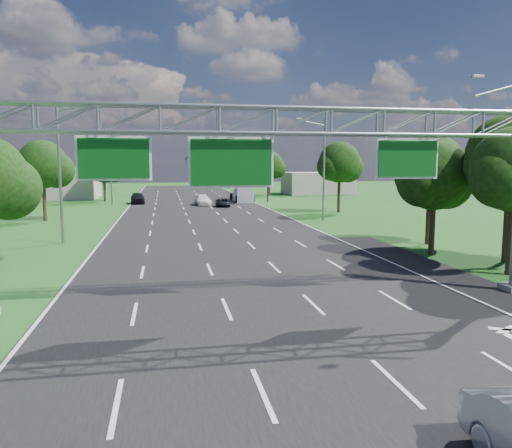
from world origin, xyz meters
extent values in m
plane|color=#1E5419|center=(0.00, 30.00, 0.00)|extent=(220.00, 220.00, 0.00)
cube|color=black|center=(0.00, 30.00, 0.00)|extent=(18.00, 180.00, 0.02)
cube|color=black|center=(10.20, 14.00, 0.00)|extent=(3.00, 30.00, 0.02)
cylinder|color=gray|center=(10.30, 12.00, 9.00)|extent=(2.54, 0.12, 0.79)
cube|color=beige|center=(9.10, 12.00, 9.50)|extent=(0.50, 0.22, 0.12)
cube|color=white|center=(-6.00, 11.98, 6.00)|extent=(2.80, 0.05, 1.70)
cube|color=#094914|center=(-6.00, 11.92, 6.00)|extent=(2.62, 0.05, 1.52)
cube|color=white|center=(-1.50, 11.98, 5.85)|extent=(3.40, 0.05, 2.00)
cube|color=#094914|center=(-1.50, 11.92, 5.85)|extent=(3.22, 0.05, 1.82)
cube|color=white|center=(6.00, 11.98, 6.00)|extent=(2.80, 0.05, 1.70)
cube|color=#094914|center=(6.00, 11.92, 6.00)|extent=(2.62, 0.05, 1.52)
cylinder|color=black|center=(11.00, 65.00, 3.50)|extent=(0.24, 0.24, 7.00)
cylinder|color=black|center=(5.00, 65.00, 6.60)|extent=(12.00, 0.18, 0.18)
imported|color=black|center=(-1.00, 65.00, 6.05)|extent=(0.18, 0.22, 1.10)
imported|color=black|center=(4.00, 65.00, 6.05)|extent=(0.18, 0.22, 1.10)
imported|color=black|center=(9.00, 65.00, 6.05)|extent=(0.18, 0.22, 1.10)
cylinder|color=gray|center=(-11.50, 30.00, 5.00)|extent=(0.20, 0.20, 10.00)
cylinder|color=gray|center=(-10.20, 30.00, 9.70)|extent=(2.78, 0.12, 0.60)
cube|color=beige|center=(-8.90, 30.00, 10.10)|extent=(0.55, 0.22, 0.12)
cylinder|color=gray|center=(-11.50, 65.00, 5.00)|extent=(0.20, 0.20, 10.00)
cylinder|color=gray|center=(-10.20, 65.00, 9.70)|extent=(2.78, 0.12, 0.60)
cube|color=beige|center=(-8.90, 65.00, 10.10)|extent=(0.55, 0.22, 0.12)
cylinder|color=gray|center=(11.50, 40.00, 5.00)|extent=(0.20, 0.20, 10.00)
cylinder|color=gray|center=(10.20, 40.00, 9.70)|extent=(2.78, 0.12, 0.60)
cube|color=beige|center=(8.90, 40.00, 10.10)|extent=(0.55, 0.22, 0.12)
cylinder|color=#2D2116|center=(13.50, 15.00, 1.87)|extent=(0.36, 0.36, 3.74)
sphere|color=black|center=(12.51, 14.70, 5.06)|extent=(3.08, 3.08, 3.08)
cylinder|color=#2D2116|center=(15.50, 18.00, 2.09)|extent=(0.36, 0.36, 4.18)
sphere|color=black|center=(15.50, 18.00, 6.18)|extent=(5.00, 5.00, 5.00)
sphere|color=black|center=(14.38, 17.70, 5.68)|extent=(3.50, 3.50, 3.50)
cylinder|color=#2D2116|center=(12.50, 21.00, 1.65)|extent=(0.36, 0.36, 3.30)
sphere|color=black|center=(12.50, 21.00, 5.06)|extent=(4.40, 4.40, 4.40)
sphere|color=black|center=(13.60, 21.40, 4.51)|extent=(3.30, 3.30, 3.30)
sphere|color=black|center=(11.51, 20.70, 4.62)|extent=(3.08, 3.08, 3.08)
cylinder|color=#2D2116|center=(14.50, 25.00, 1.76)|extent=(0.36, 0.36, 3.52)
sphere|color=black|center=(14.50, 25.00, 5.44)|extent=(4.80, 4.80, 4.80)
sphere|color=black|center=(15.70, 25.40, 4.84)|extent=(3.60, 3.60, 3.60)
sphere|color=black|center=(13.42, 24.70, 4.96)|extent=(3.36, 3.36, 3.36)
sphere|color=black|center=(-12.80, 22.40, 4.40)|extent=(3.60, 3.60, 3.60)
cylinder|color=#2D2116|center=(-16.00, 45.00, 1.87)|extent=(0.36, 0.36, 3.74)
sphere|color=black|center=(-16.00, 45.00, 5.66)|extent=(4.80, 4.80, 4.80)
sphere|color=black|center=(-14.80, 45.40, 5.06)|extent=(3.60, 3.60, 3.60)
sphere|color=black|center=(-17.08, 44.70, 5.18)|extent=(3.36, 3.36, 3.36)
cylinder|color=#2D2116|center=(-13.00, 70.00, 1.65)|extent=(0.36, 0.36, 3.30)
sphere|color=black|center=(-13.00, 70.00, 5.22)|extent=(4.80, 4.80, 4.80)
sphere|color=black|center=(-11.80, 70.40, 4.62)|extent=(3.60, 3.60, 3.60)
sphere|color=black|center=(-14.08, 69.70, 4.74)|extent=(3.36, 3.36, 3.36)
cylinder|color=#2D2116|center=(16.00, 48.00, 1.98)|extent=(0.36, 0.36, 3.96)
sphere|color=black|center=(16.00, 48.00, 5.88)|extent=(4.80, 4.80, 4.80)
sphere|color=black|center=(17.20, 48.40, 5.28)|extent=(3.60, 3.60, 3.60)
sphere|color=black|center=(14.92, 47.70, 5.40)|extent=(3.36, 3.36, 3.36)
cylinder|color=#2D2116|center=(14.00, 78.00, 1.76)|extent=(0.36, 0.36, 3.52)
sphere|color=black|center=(14.00, 78.00, 5.44)|extent=(4.80, 4.80, 4.80)
sphere|color=black|center=(15.20, 78.40, 4.84)|extent=(3.60, 3.60, 3.60)
sphere|color=black|center=(12.92, 77.70, 4.96)|extent=(3.36, 3.36, 3.36)
cube|color=#A79B8C|center=(-22.00, 78.00, 2.50)|extent=(14.00, 10.00, 5.00)
cube|color=#A79B8C|center=(24.00, 82.00, 2.00)|extent=(12.00, 9.00, 4.00)
imported|color=white|center=(1.00, 60.97, 0.70)|extent=(2.31, 4.95, 1.40)
imported|color=black|center=(3.45, 58.00, 0.54)|extent=(2.00, 4.00, 1.09)
imported|color=black|center=(-7.97, 65.14, 0.81)|extent=(2.29, 4.91, 1.63)
cube|color=white|center=(7.41, 68.08, 1.76)|extent=(3.36, 6.68, 3.20)
cube|color=silver|center=(7.41, 63.60, 1.17)|extent=(2.74, 2.64, 2.35)
cylinder|color=black|center=(6.23, 63.81, 0.53)|extent=(0.37, 1.07, 1.07)
cylinder|color=black|center=(8.58, 63.81, 0.53)|extent=(0.37, 1.07, 1.07)
cylinder|color=black|center=(6.23, 70.22, 0.53)|extent=(0.37, 1.07, 1.07)
cylinder|color=black|center=(8.58, 70.22, 0.53)|extent=(0.37, 1.07, 1.07)
camera|label=1|loc=(-4.14, -7.79, 5.85)|focal=35.00mm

